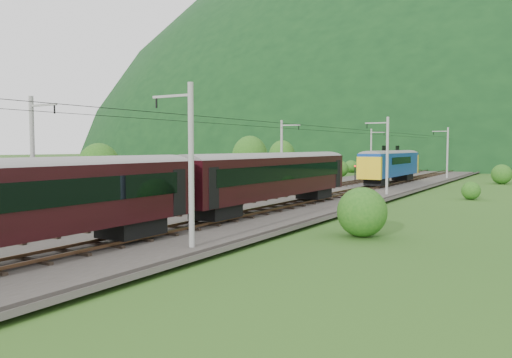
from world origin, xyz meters
The scene contains 14 objects.
ground centered at (0.00, 0.00, 0.00)m, with size 600.00×600.00×0.00m, color #254F18.
railbed centered at (0.00, 10.00, 0.15)m, with size 14.00×220.00×0.30m, color #38332D.
track_left centered at (-2.40, 10.00, 0.37)m, with size 2.40×220.00×0.27m.
track_right centered at (2.40, 10.00, 0.37)m, with size 2.40×220.00×0.27m.
catenary_left centered at (-6.12, 32.00, 4.50)m, with size 2.54×192.28×8.00m.
catenary_right centered at (6.12, 32.00, 4.50)m, with size 2.54×192.28×8.00m.
overhead_wires centered at (0.00, 10.00, 7.10)m, with size 4.83×198.00×0.03m.
mountain_main centered at (0.00, 260.00, 0.00)m, with size 504.00×360.00×244.00m, color black.
mountain_ridge centered at (-120.00, 300.00, 0.00)m, with size 336.00×280.00×132.00m, color black.
hazard_post_near centered at (-0.03, 62.73, 1.08)m, with size 0.17×0.17×1.55m, color red.
hazard_post_far centered at (0.38, 30.19, 1.01)m, with size 0.15×0.15×1.42m, color red.
signal centered at (-3.18, 48.15, 1.67)m, with size 0.26×0.26×2.34m.
vegetation_left centered at (-14.12, 23.07, 2.58)m, with size 12.61×148.26×6.93m.
vegetation_right centered at (12.99, 18.98, 1.15)m, with size 6.56×102.25×2.59m.
Camera 1 is at (21.48, -18.95, 5.19)m, focal length 35.00 mm.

